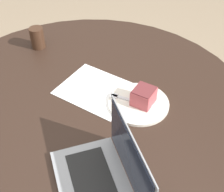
# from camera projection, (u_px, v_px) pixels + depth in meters

# --- Properties ---
(dining_table) EXTENTS (1.36, 1.36, 0.77)m
(dining_table) POSITION_uv_depth(u_px,v_px,m) (87.00, 123.00, 1.31)
(dining_table) COLOR black
(dining_table) RESTS_ON ground_plane
(paper_document) EXTENTS (0.35, 0.31, 0.00)m
(paper_document) POSITION_uv_depth(u_px,v_px,m) (96.00, 90.00, 1.29)
(paper_document) COLOR white
(paper_document) RESTS_ON dining_table
(plate) EXTENTS (0.24, 0.24, 0.01)m
(plate) POSITION_uv_depth(u_px,v_px,m) (139.00, 104.00, 1.22)
(plate) COLOR silver
(plate) RESTS_ON dining_table
(cake_slice) EXTENTS (0.09, 0.10, 0.07)m
(cake_slice) POSITION_uv_depth(u_px,v_px,m) (144.00, 96.00, 1.19)
(cake_slice) COLOR #B74C51
(cake_slice) RESTS_ON plate
(fork) EXTENTS (0.17, 0.03, 0.00)m
(fork) POSITION_uv_depth(u_px,v_px,m) (127.00, 99.00, 1.23)
(fork) COLOR silver
(fork) RESTS_ON plate
(coffee_glass) EXTENTS (0.07, 0.07, 0.10)m
(coffee_glass) POSITION_uv_depth(u_px,v_px,m) (37.00, 38.00, 1.50)
(coffee_glass) COLOR #3D2619
(coffee_glass) RESTS_ON dining_table
(laptop) EXTENTS (0.38, 0.40, 0.21)m
(laptop) POSITION_uv_depth(u_px,v_px,m) (104.00, 180.00, 0.93)
(laptop) COLOR gray
(laptop) RESTS_ON dining_table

